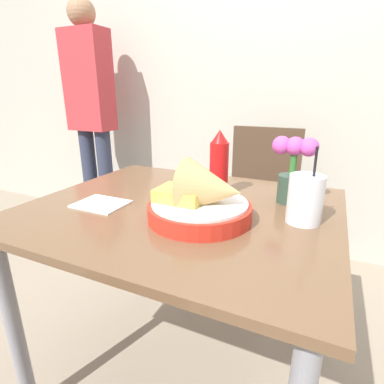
{
  "coord_description": "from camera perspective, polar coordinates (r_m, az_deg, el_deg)",
  "views": [
    {
      "loc": [
        0.41,
        -0.81,
        1.07
      ],
      "look_at": [
        0.05,
        -0.02,
        0.78
      ],
      "focal_mm": 28.0,
      "sensor_mm": 36.0,
      "label": 1
    }
  ],
  "objects": [
    {
      "name": "chair_far_window",
      "position": [
        1.79,
        12.89,
        -0.03
      ],
      "size": [
        0.4,
        0.4,
        0.88
      ],
      "color": "#473323",
      "rests_on": "ground_plane"
    },
    {
      "name": "flower_vase",
      "position": [
        1.02,
        18.63,
        4.27
      ],
      "size": [
        0.14,
        0.08,
        0.22
      ],
      "color": "#2D4738",
      "rests_on": "dining_table"
    },
    {
      "name": "person_standing",
      "position": [
        2.37,
        -18.67,
        14.9
      ],
      "size": [
        0.32,
        0.19,
        1.67
      ],
      "color": "#2D3347",
      "rests_on": "ground_plane"
    },
    {
      "name": "drink_cup",
      "position": [
        0.89,
        20.72,
        -1.55
      ],
      "size": [
        0.1,
        0.1,
        0.22
      ],
      "color": "silver",
      "rests_on": "dining_table"
    },
    {
      "name": "ground_plane",
      "position": [
        1.4,
        -1.64,
        -31.31
      ],
      "size": [
        12.0,
        12.0,
        0.0
      ],
      "primitive_type": "plane",
      "color": "gray"
    },
    {
      "name": "dining_table",
      "position": [
        1.02,
        -1.96,
        -8.32
      ],
      "size": [
        0.97,
        0.82,
        0.72
      ],
      "color": "brown",
      "rests_on": "ground_plane"
    },
    {
      "name": "food_basket",
      "position": [
        0.84,
        2.29,
        -1.54
      ],
      "size": [
        0.3,
        0.3,
        0.18
      ],
      "color": "red",
      "rests_on": "dining_table"
    },
    {
      "name": "napkin",
      "position": [
        1.02,
        -16.93,
        -2.19
      ],
      "size": [
        0.16,
        0.13,
        0.01
      ],
      "color": "white",
      "rests_on": "dining_table"
    },
    {
      "name": "ketchup_bottle",
      "position": [
        1.05,
        5.16,
        5.32
      ],
      "size": [
        0.07,
        0.07,
        0.23
      ],
      "color": "red",
      "rests_on": "dining_table"
    },
    {
      "name": "wall_window",
      "position": [
        2.15,
        14.95,
        23.98
      ],
      "size": [
        7.0,
        0.06,
        2.6
      ],
      "color": "#B7B2A3",
      "rests_on": "ground_plane"
    }
  ]
}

